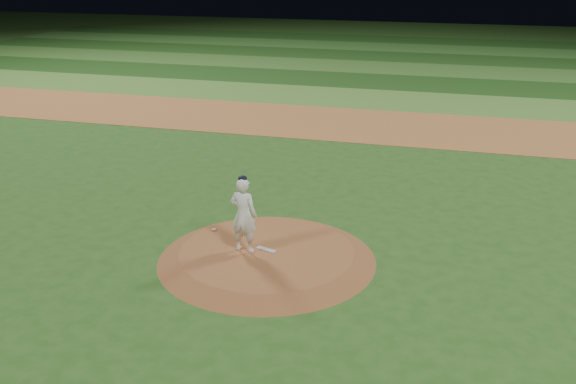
{
  "coord_description": "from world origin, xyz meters",
  "views": [
    {
      "loc": [
        4.4,
        -13.92,
        7.29
      ],
      "look_at": [
        0.0,
        2.0,
        1.1
      ],
      "focal_mm": 40.0,
      "sensor_mm": 36.0,
      "label": 1
    }
  ],
  "objects_px": {
    "rosin_bag": "(214,230)",
    "pitcher_on_mound": "(243,215)",
    "pitching_rubber": "(266,249)",
    "pitchers_mound": "(267,255)"
  },
  "relations": [
    {
      "from": "pitching_rubber",
      "to": "rosin_bag",
      "type": "distance_m",
      "value": 1.88
    },
    {
      "from": "pitchers_mound",
      "to": "pitching_rubber",
      "type": "bearing_deg",
      "value": 135.8
    },
    {
      "from": "pitching_rubber",
      "to": "pitcher_on_mound",
      "type": "relative_size",
      "value": 0.27
    },
    {
      "from": "pitching_rubber",
      "to": "pitcher_on_mound",
      "type": "height_order",
      "value": "pitcher_on_mound"
    },
    {
      "from": "rosin_bag",
      "to": "pitcher_on_mound",
      "type": "xyz_separation_m",
      "value": [
        1.2,
        -0.96,
        0.95
      ]
    },
    {
      "from": "pitcher_on_mound",
      "to": "rosin_bag",
      "type": "bearing_deg",
      "value": 141.44
    },
    {
      "from": "rosin_bag",
      "to": "pitching_rubber",
      "type": "bearing_deg",
      "value": -24.23
    },
    {
      "from": "pitchers_mound",
      "to": "pitcher_on_mound",
      "type": "xyz_separation_m",
      "value": [
        -0.54,
        -0.16,
        1.11
      ]
    },
    {
      "from": "pitchers_mound",
      "to": "pitching_rubber",
      "type": "distance_m",
      "value": 0.14
    },
    {
      "from": "pitching_rubber",
      "to": "pitcher_on_mound",
      "type": "xyz_separation_m",
      "value": [
        -0.52,
        -0.18,
        0.97
      ]
    }
  ]
}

